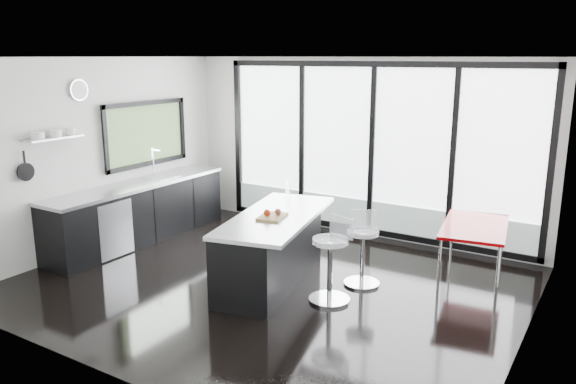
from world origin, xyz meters
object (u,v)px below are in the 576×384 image
Objects in this scene: bar_stool_far at (362,257)px; red_table at (473,252)px; bar_stool_near at (330,270)px; island at (271,247)px.

bar_stool_far reaches higher than red_table.
bar_stool_near reaches higher than bar_stool_far.
bar_stool_near is at bearing -127.95° from red_table.
red_table is (1.12, 0.94, -0.00)m from bar_stool_far.
bar_stool_near is 2.02m from red_table.
bar_stool_far is at bearing -139.93° from red_table.
island is 0.94m from bar_stool_near.
island is at bearing -146.37° from red_table.
bar_stool_near is at bearing -123.99° from bar_stool_far.
bar_stool_near is 0.66m from bar_stool_far.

